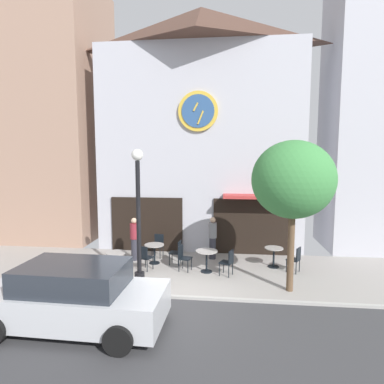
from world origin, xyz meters
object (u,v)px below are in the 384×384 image
(street_lamp, at_px, (138,217))
(parked_car_silver, at_px, (74,297))
(cafe_chair_mid_row, at_px, (296,258))
(cafe_table_center_left, at_px, (207,256))
(cafe_table_rightmost, at_px, (154,250))
(cafe_table_center, at_px, (116,259))
(cafe_chair_under_awning, at_px, (177,251))
(cafe_chair_facing_wall, at_px, (158,244))
(pedestrian_maroon, at_px, (134,238))
(cafe_chair_outer, at_px, (228,261))
(cafe_table_leftmost, at_px, (274,254))
(pedestrian_grey, at_px, (213,237))
(cafe_chair_right_end, at_px, (183,256))
(street_tree, at_px, (293,180))
(cafe_chair_facing_street, at_px, (145,256))

(street_lamp, bearing_deg, parked_car_silver, -106.21)
(cafe_chair_mid_row, bearing_deg, cafe_table_center_left, -174.69)
(street_lamp, bearing_deg, cafe_table_rightmost, 88.87)
(cafe_table_center, bearing_deg, cafe_chair_under_awning, 30.93)
(cafe_chair_facing_wall, distance_m, pedestrian_maroon, 1.04)
(cafe_table_rightmost, height_order, cafe_chair_mid_row, cafe_chair_mid_row)
(cafe_table_center, xyz_separation_m, cafe_chair_outer, (3.85, 0.22, -0.00))
(cafe_table_center, height_order, cafe_table_leftmost, cafe_table_center)
(pedestrian_grey, bearing_deg, cafe_chair_under_awning, -146.91)
(cafe_chair_outer, height_order, cafe_chair_right_end, same)
(pedestrian_grey, bearing_deg, cafe_table_center, -148.20)
(cafe_chair_under_awning, distance_m, cafe_chair_mid_row, 4.25)
(cafe_table_rightmost, distance_m, pedestrian_maroon, 0.97)
(cafe_chair_under_awning, bearing_deg, cafe_chair_mid_row, -5.06)
(parked_car_silver, bearing_deg, cafe_chair_right_end, 63.62)
(street_lamp, distance_m, street_tree, 4.82)
(street_tree, relative_size, pedestrian_grey, 2.71)
(street_tree, relative_size, cafe_chair_under_awning, 5.03)
(cafe_chair_under_awning, relative_size, cafe_chair_right_end, 1.00)
(cafe_chair_right_end, bearing_deg, cafe_table_leftmost, 12.35)
(cafe_table_center, relative_size, cafe_table_center_left, 0.99)
(cafe_table_leftmost, bearing_deg, cafe_chair_under_awning, -178.31)
(cafe_table_center_left, xyz_separation_m, pedestrian_grey, (0.14, 1.50, 0.30))
(cafe_chair_under_awning, relative_size, parked_car_silver, 0.21)
(street_lamp, bearing_deg, cafe_table_center_left, 31.33)
(street_lamp, relative_size, pedestrian_grey, 2.56)
(street_lamp, distance_m, cafe_chair_facing_street, 2.01)
(cafe_chair_under_awning, height_order, cafe_chair_right_end, same)
(cafe_chair_under_awning, bearing_deg, cafe_table_center_left, -30.09)
(cafe_chair_right_end, relative_size, pedestrian_grey, 0.54)
(street_tree, height_order, cafe_chair_outer, street_tree)
(cafe_chair_facing_wall, distance_m, cafe_chair_facing_street, 1.64)
(cafe_chair_under_awning, xyz_separation_m, cafe_chair_right_end, (0.30, -0.61, 0.00))
(parked_car_silver, bearing_deg, pedestrian_grey, 61.49)
(cafe_table_leftmost, bearing_deg, cafe_chair_facing_street, -169.31)
(cafe_chair_under_awning, bearing_deg, cafe_chair_facing_street, -143.93)
(cafe_chair_under_awning, distance_m, parked_car_silver, 5.02)
(street_tree, xyz_separation_m, cafe_table_center_left, (-2.60, 1.31, -2.80))
(street_lamp, xyz_separation_m, cafe_table_center_left, (2.06, 1.26, -1.61))
(cafe_table_center_left, bearing_deg, pedestrian_grey, 84.72)
(cafe_table_center, height_order, pedestrian_grey, pedestrian_grey)
(cafe_table_leftmost, height_order, cafe_chair_under_awning, cafe_chair_under_awning)
(street_tree, bearing_deg, cafe_chair_right_end, 158.33)
(cafe_chair_outer, xyz_separation_m, pedestrian_maroon, (-3.64, 1.29, 0.33))
(cafe_table_leftmost, relative_size, parked_car_silver, 0.17)
(cafe_table_rightmost, bearing_deg, cafe_chair_facing_street, -101.71)
(cafe_chair_under_awning, bearing_deg, cafe_chair_right_end, -63.40)
(cafe_chair_facing_street, distance_m, pedestrian_maroon, 1.34)
(parked_car_silver, bearing_deg, pedestrian_maroon, 90.07)
(cafe_table_center, height_order, cafe_chair_facing_street, cafe_chair_facing_street)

